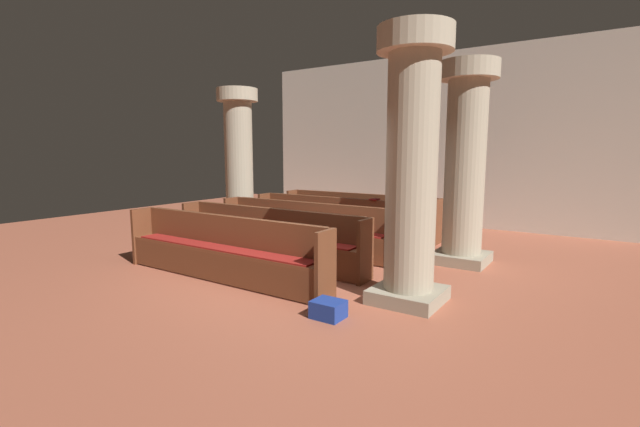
# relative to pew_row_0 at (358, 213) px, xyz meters

# --- Properties ---
(ground_plane) EXTENTS (19.20, 19.20, 0.00)m
(ground_plane) POSITION_rel_pew_row_0_xyz_m (0.78, -3.50, -0.52)
(ground_plane) COLOR #AD5B42
(back_wall) EXTENTS (10.00, 0.16, 4.50)m
(back_wall) POSITION_rel_pew_row_0_xyz_m (0.78, 2.58, 1.73)
(back_wall) COLOR silver
(back_wall) RESTS_ON ground
(pew_row_0) EXTENTS (3.89, 0.46, 0.96)m
(pew_row_0) POSITION_rel_pew_row_0_xyz_m (0.00, 0.00, 0.00)
(pew_row_0) COLOR brown
(pew_row_0) RESTS_ON ground
(pew_row_1) EXTENTS (3.89, 0.46, 0.96)m
(pew_row_1) POSITION_rel_pew_row_0_xyz_m (0.00, -1.09, 0.00)
(pew_row_1) COLOR brown
(pew_row_1) RESTS_ON ground
(pew_row_2) EXTENTS (3.89, 0.47, 0.96)m
(pew_row_2) POSITION_rel_pew_row_0_xyz_m (0.00, -2.17, 0.00)
(pew_row_2) COLOR brown
(pew_row_2) RESTS_ON ground
(pew_row_3) EXTENTS (3.89, 0.46, 0.96)m
(pew_row_3) POSITION_rel_pew_row_0_xyz_m (0.00, -3.26, 0.00)
(pew_row_3) COLOR brown
(pew_row_3) RESTS_ON ground
(pew_row_4) EXTENTS (3.89, 0.46, 0.96)m
(pew_row_4) POSITION_rel_pew_row_0_xyz_m (0.00, -4.34, 0.00)
(pew_row_4) COLOR brown
(pew_row_4) RESTS_ON ground
(pillar_aisle_side) EXTENTS (0.98, 0.98, 3.44)m
(pillar_aisle_side) POSITION_rel_pew_row_0_xyz_m (2.77, -1.29, 1.28)
(pillar_aisle_side) COLOR #9F967E
(pillar_aisle_side) RESTS_ON ground
(pillar_far_side) EXTENTS (0.98, 0.98, 3.44)m
(pillar_far_side) POSITION_rel_pew_row_0_xyz_m (-2.72, -1.12, 1.28)
(pillar_far_side) COLOR #9F967E
(pillar_far_side) RESTS_ON ground
(pillar_aisle_rear) EXTENTS (0.93, 0.93, 3.44)m
(pillar_aisle_rear) POSITION_rel_pew_row_0_xyz_m (2.77, -3.70, 1.28)
(pillar_aisle_rear) COLOR #9F967E
(pillar_aisle_rear) RESTS_ON ground
(lectern) EXTENTS (0.48, 0.45, 1.08)m
(lectern) POSITION_rel_pew_row_0_xyz_m (0.70, 1.01, -0.06)
(lectern) COLOR #492215
(lectern) RESTS_ON ground
(hymn_book) EXTENTS (0.15, 0.22, 0.03)m
(hymn_book) POSITION_rel_pew_row_0_xyz_m (0.87, -0.90, 0.46)
(hymn_book) COLOR maroon
(hymn_book) RESTS_ON pew_row_1
(kneeler_box_blue) EXTENTS (0.37, 0.31, 0.21)m
(kneeler_box_blue) POSITION_rel_pew_row_0_xyz_m (2.21, -4.76, -0.41)
(kneeler_box_blue) COLOR navy
(kneeler_box_blue) RESTS_ON ground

